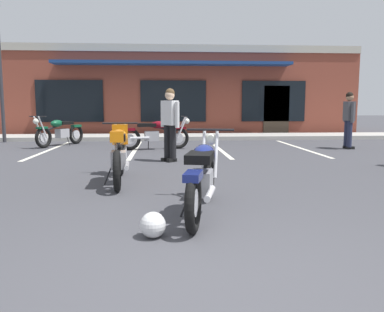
{
  "coord_description": "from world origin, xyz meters",
  "views": [
    {
      "loc": [
        -0.38,
        -2.65,
        1.31
      ],
      "look_at": [
        0.03,
        3.15,
        0.55
      ],
      "focal_mm": 36.97,
      "sensor_mm": 36.0,
      "label": 1
    }
  ],
  "objects_px": {
    "person_by_back_row": "(349,117)",
    "motorcycle_silver_naked": "(119,151)",
    "motorcycle_red_sportbike": "(155,134)",
    "motorcycle_black_cruiser": "(60,131)",
    "person_in_shorts_foreground": "(170,120)",
    "motorcycle_foreground_classic": "(203,176)",
    "helmet_on_pavement": "(153,225)"
  },
  "relations": [
    {
      "from": "person_by_back_row",
      "to": "motorcycle_silver_naked",
      "type": "bearing_deg",
      "value": -143.43
    },
    {
      "from": "motorcycle_red_sportbike",
      "to": "motorcycle_silver_naked",
      "type": "relative_size",
      "value": 0.99
    },
    {
      "from": "motorcycle_silver_naked",
      "to": "person_by_back_row",
      "type": "relative_size",
      "value": 1.26
    },
    {
      "from": "motorcycle_black_cruiser",
      "to": "person_in_shorts_foreground",
      "type": "distance_m",
      "value": 5.06
    },
    {
      "from": "motorcycle_foreground_classic",
      "to": "person_in_shorts_foreground",
      "type": "xyz_separation_m",
      "value": [
        -0.33,
        4.47,
        0.49
      ]
    },
    {
      "from": "motorcycle_red_sportbike",
      "to": "person_by_back_row",
      "type": "distance_m",
      "value": 5.73
    },
    {
      "from": "motorcycle_foreground_classic",
      "to": "person_in_shorts_foreground",
      "type": "distance_m",
      "value": 4.51
    },
    {
      "from": "person_in_shorts_foreground",
      "to": "helmet_on_pavement",
      "type": "relative_size",
      "value": 6.44
    },
    {
      "from": "motorcycle_black_cruiser",
      "to": "person_by_back_row",
      "type": "bearing_deg",
      "value": -9.26
    },
    {
      "from": "motorcycle_black_cruiser",
      "to": "helmet_on_pavement",
      "type": "distance_m",
      "value": 9.53
    },
    {
      "from": "motorcycle_silver_naked",
      "to": "helmet_on_pavement",
      "type": "relative_size",
      "value": 8.11
    },
    {
      "from": "motorcycle_foreground_classic",
      "to": "motorcycle_red_sportbike",
      "type": "height_order",
      "value": "same"
    },
    {
      "from": "helmet_on_pavement",
      "to": "motorcycle_silver_naked",
      "type": "bearing_deg",
      "value": 102.51
    },
    {
      "from": "motorcycle_foreground_classic",
      "to": "motorcycle_black_cruiser",
      "type": "bearing_deg",
      "value": 114.81
    },
    {
      "from": "motorcycle_black_cruiser",
      "to": "person_in_shorts_foreground",
      "type": "bearing_deg",
      "value": -46.91
    },
    {
      "from": "motorcycle_red_sportbike",
      "to": "helmet_on_pavement",
      "type": "xyz_separation_m",
      "value": [
        0.15,
        -7.79,
        -0.33
      ]
    },
    {
      "from": "motorcycle_black_cruiser",
      "to": "motorcycle_red_sportbike",
      "type": "bearing_deg",
      "value": -21.37
    },
    {
      "from": "motorcycle_silver_naked",
      "to": "person_in_shorts_foreground",
      "type": "distance_m",
      "value": 2.56
    },
    {
      "from": "motorcycle_red_sportbike",
      "to": "motorcycle_black_cruiser",
      "type": "height_order",
      "value": "same"
    },
    {
      "from": "motorcycle_foreground_classic",
      "to": "motorcycle_red_sportbike",
      "type": "relative_size",
      "value": 1.0
    },
    {
      "from": "helmet_on_pavement",
      "to": "motorcycle_red_sportbike",
      "type": "bearing_deg",
      "value": 91.14
    },
    {
      "from": "motorcycle_red_sportbike",
      "to": "motorcycle_silver_naked",
      "type": "distance_m",
      "value": 4.87
    },
    {
      "from": "motorcycle_black_cruiser",
      "to": "person_in_shorts_foreground",
      "type": "height_order",
      "value": "person_in_shorts_foreground"
    },
    {
      "from": "motorcycle_foreground_classic",
      "to": "person_in_shorts_foreground",
      "type": "bearing_deg",
      "value": 94.17
    },
    {
      "from": "motorcycle_foreground_classic",
      "to": "motorcycle_red_sportbike",
      "type": "bearing_deg",
      "value": 95.96
    },
    {
      "from": "motorcycle_foreground_classic",
      "to": "person_by_back_row",
      "type": "xyz_separation_m",
      "value": [
        4.98,
        6.72,
        0.49
      ]
    },
    {
      "from": "motorcycle_foreground_classic",
      "to": "motorcycle_silver_naked",
      "type": "distance_m",
      "value": 2.45
    },
    {
      "from": "motorcycle_red_sportbike",
      "to": "helmet_on_pavement",
      "type": "distance_m",
      "value": 7.79
    },
    {
      "from": "helmet_on_pavement",
      "to": "person_in_shorts_foreground",
      "type": "bearing_deg",
      "value": 87.34
    },
    {
      "from": "motorcycle_foreground_classic",
      "to": "motorcycle_silver_naked",
      "type": "xyz_separation_m",
      "value": [
        -1.23,
        2.12,
        0.07
      ]
    },
    {
      "from": "motorcycle_foreground_classic",
      "to": "motorcycle_silver_naked",
      "type": "relative_size",
      "value": 0.99
    },
    {
      "from": "motorcycle_silver_naked",
      "to": "person_by_back_row",
      "type": "xyz_separation_m",
      "value": [
        6.21,
        4.6,
        0.42
      ]
    }
  ]
}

